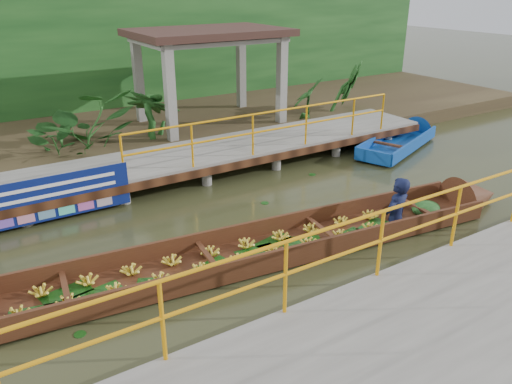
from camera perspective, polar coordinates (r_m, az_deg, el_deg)
ground at (r=9.36m, az=-3.59°, el=-5.68°), size 80.00×80.00×0.00m
land_strip at (r=15.83m, az=-16.88°, el=6.42°), size 30.00×8.00×0.45m
far_dock at (r=12.05m, az=-11.45°, el=3.11°), size 16.00×2.06×1.66m
near_dock at (r=7.11m, az=21.30°, el=-14.95°), size 18.00×2.40×1.73m
pavilion at (r=15.28m, az=-5.45°, el=16.66°), size 4.40×3.00×3.00m
foliage_backdrop at (r=17.85m, az=-19.88°, el=13.71°), size 30.00×0.80×4.00m
vendor_boat at (r=8.92m, az=3.06°, el=-5.51°), size 11.24×2.34×2.26m
moored_blue_boat at (r=15.75m, az=17.11°, el=6.09°), size 4.02×2.36×0.94m
blue_banner at (r=10.60m, az=-21.83°, el=-0.50°), size 2.90×0.04×0.91m
tropical_plants at (r=13.75m, az=-12.07°, el=8.41°), size 14.09×1.09×1.37m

